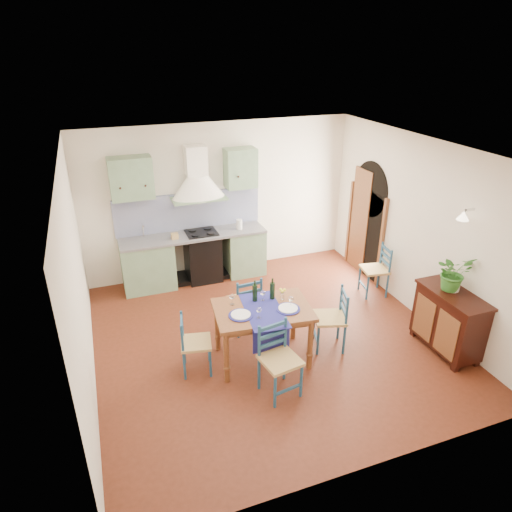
# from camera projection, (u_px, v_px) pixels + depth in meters

# --- Properties ---
(floor) EXTENTS (5.00, 5.00, 0.00)m
(floor) POSITION_uv_depth(u_px,v_px,m) (269.00, 338.00, 6.87)
(floor) COLOR #471D0F
(floor) RESTS_ON ground
(back_wall) EXTENTS (5.00, 0.96, 2.80)m
(back_wall) POSITION_uv_depth(u_px,v_px,m) (199.00, 224.00, 8.22)
(back_wall) COLOR beige
(back_wall) RESTS_ON ground
(right_wall) EXTENTS (0.26, 5.00, 2.80)m
(right_wall) POSITION_uv_depth(u_px,v_px,m) (408.00, 227.00, 7.31)
(right_wall) COLOR beige
(right_wall) RESTS_ON ground
(left_wall) EXTENTS (0.04, 5.00, 2.80)m
(left_wall) POSITION_uv_depth(u_px,v_px,m) (78.00, 284.00, 5.49)
(left_wall) COLOR beige
(left_wall) RESTS_ON ground
(ceiling) EXTENTS (5.00, 5.00, 0.01)m
(ceiling) POSITION_uv_depth(u_px,v_px,m) (272.00, 151.00, 5.66)
(ceiling) COLOR white
(ceiling) RESTS_ON back_wall
(dining_table) EXTENTS (1.37, 1.05, 1.13)m
(dining_table) POSITION_uv_depth(u_px,v_px,m) (263.00, 315.00, 6.11)
(dining_table) COLOR brown
(dining_table) RESTS_ON ground
(chair_near) EXTENTS (0.51, 0.51, 0.96)m
(chair_near) POSITION_uv_depth(u_px,v_px,m) (279.00, 359.00, 5.62)
(chair_near) COLOR navy
(chair_near) RESTS_ON ground
(chair_far) EXTENTS (0.46, 0.46, 0.93)m
(chair_far) POSITION_uv_depth(u_px,v_px,m) (246.00, 303.00, 6.86)
(chair_far) COLOR navy
(chair_far) RESTS_ON ground
(chair_left) EXTENTS (0.46, 0.46, 0.84)m
(chair_left) POSITION_uv_depth(u_px,v_px,m) (194.00, 343.00, 6.01)
(chair_left) COLOR navy
(chair_left) RESTS_ON ground
(chair_right) EXTENTS (0.54, 0.54, 0.93)m
(chair_right) POSITION_uv_depth(u_px,v_px,m) (332.00, 318.00, 6.47)
(chair_right) COLOR navy
(chair_right) RESTS_ON ground
(chair_spare) EXTENTS (0.48, 0.48, 0.90)m
(chair_spare) POSITION_uv_depth(u_px,v_px,m) (376.00, 270.00, 7.88)
(chair_spare) COLOR navy
(chair_spare) RESTS_ON ground
(sideboard) EXTENTS (0.50, 1.05, 0.94)m
(sideboard) POSITION_uv_depth(u_px,v_px,m) (449.00, 320.00, 6.39)
(sideboard) COLOR black
(sideboard) RESTS_ON ground
(potted_plant) EXTENTS (0.49, 0.43, 0.52)m
(potted_plant) POSITION_uv_depth(u_px,v_px,m) (453.00, 272.00, 6.20)
(potted_plant) COLOR #317226
(potted_plant) RESTS_ON sideboard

